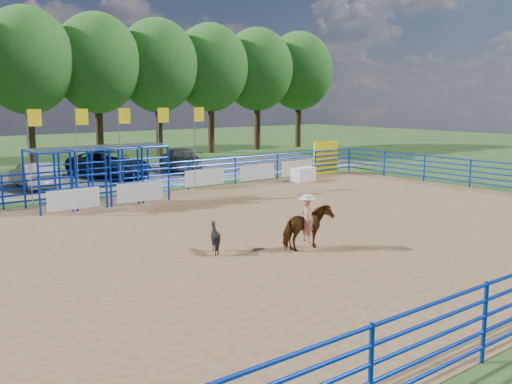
% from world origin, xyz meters
% --- Properties ---
extents(ground, '(120.00, 120.00, 0.00)m').
position_xyz_m(ground, '(0.00, 0.00, 0.00)').
color(ground, '#375923').
rests_on(ground, ground).
extents(arena_dirt, '(30.00, 20.00, 0.02)m').
position_xyz_m(arena_dirt, '(0.00, 0.00, 0.01)').
color(arena_dirt, '#926E49').
rests_on(arena_dirt, ground).
extents(gravel_strip, '(40.00, 10.00, 0.01)m').
position_xyz_m(gravel_strip, '(0.00, 17.00, 0.01)').
color(gravel_strip, slate).
rests_on(gravel_strip, ground).
extents(announcer_table, '(1.51, 0.85, 0.77)m').
position_xyz_m(announcer_table, '(9.61, 8.45, 0.40)').
color(announcer_table, white).
rests_on(announcer_table, arena_dirt).
extents(horse_and_rider, '(1.66, 0.79, 2.39)m').
position_xyz_m(horse_and_rider, '(-0.26, -2.48, 0.85)').
color(horse_and_rider, '#603413').
rests_on(horse_and_rider, arena_dirt).
extents(calf, '(1.03, 0.98, 0.90)m').
position_xyz_m(calf, '(-2.66, -0.97, 0.47)').
color(calf, black).
rests_on(calf, arena_dirt).
extents(car_b, '(1.52, 4.11, 1.34)m').
position_xyz_m(car_b, '(-3.12, 15.27, 0.68)').
color(car_b, gray).
rests_on(car_b, gravel_strip).
extents(car_c, '(4.12, 6.05, 1.54)m').
position_xyz_m(car_c, '(1.69, 16.81, 0.78)').
color(car_c, '#151C35').
rests_on(car_c, gravel_strip).
extents(car_d, '(3.56, 5.45, 1.47)m').
position_xyz_m(car_d, '(6.59, 16.94, 0.74)').
color(car_d, '#59595C').
rests_on(car_d, gravel_strip).
extents(perimeter_fence, '(30.10, 20.10, 1.50)m').
position_xyz_m(perimeter_fence, '(0.00, 0.00, 0.75)').
color(perimeter_fence, '#082FBD').
rests_on(perimeter_fence, ground).
extents(chute_assembly, '(19.32, 2.41, 4.20)m').
position_xyz_m(chute_assembly, '(-1.90, 8.84, 1.26)').
color(chute_assembly, '#082FBD').
rests_on(chute_assembly, ground).
extents(treeline, '(56.40, 6.40, 11.24)m').
position_xyz_m(treeline, '(0.00, 26.00, 7.53)').
color(treeline, '#3F2B19').
rests_on(treeline, ground).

